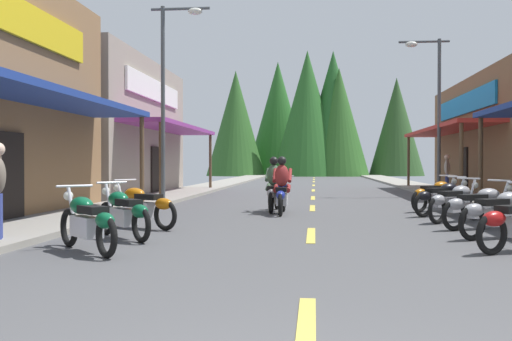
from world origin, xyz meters
name	(u,v)px	position (x,y,z in m)	size (l,w,h in m)	color
ground	(313,195)	(0.00, 23.71, -0.05)	(9.37, 77.41, 0.10)	#4C4C4F
sidewalk_left	(186,192)	(-5.78, 23.71, 0.06)	(2.19, 77.41, 0.12)	gray
sidewalk_right	(446,193)	(5.78, 23.71, 0.06)	(2.19, 77.41, 0.12)	gray
centerline_dashes	(313,190)	(0.00, 27.19, 0.01)	(0.16, 51.86, 0.01)	#E0C64C
storefront_left_far	(66,128)	(-10.83, 22.27, 2.90)	(9.78, 11.36, 5.81)	gray
streetlamp_left	(171,77)	(-4.80, 16.91, 4.31)	(2.02, 0.30, 6.72)	#474C51
streetlamp_right	(432,95)	(4.79, 21.75, 4.14)	(2.02, 0.30, 6.41)	#474C51
motorcycle_parked_right_1	(501,212)	(3.48, 8.41, 0.49)	(1.86, 1.23, 1.04)	black
motorcycle_parked_right_2	(480,206)	(3.53, 9.93, 0.49)	(1.89, 1.18, 1.04)	black
motorcycle_parked_right_3	(456,201)	(3.36, 11.40, 0.49)	(1.62, 1.55, 1.04)	black
motorcycle_parked_right_4	(443,197)	(3.41, 12.99, 0.49)	(1.79, 1.34, 1.04)	black
motorcycle_parked_right_5	(436,194)	(3.53, 14.49, 0.49)	(1.70, 1.46, 1.04)	black
motorcycle_parked_left_0	(87,221)	(-3.46, 6.03, 0.49)	(1.55, 1.62, 1.04)	black
motorcycle_parked_left_1	(124,212)	(-3.43, 7.71, 0.49)	(1.53, 1.64, 1.04)	black
motorcycle_parked_left_2	(142,205)	(-3.60, 9.43, 0.49)	(1.87, 1.21, 1.04)	black
rider_cruising_lead	(282,190)	(-0.82, 13.19, 0.66)	(0.60, 2.14, 1.57)	black
rider_cruising_trailing	(274,189)	(-1.09, 13.97, 0.66)	(0.60, 2.14, 1.57)	black
pedestrian_browsing	(447,171)	(5.76, 23.41, 1.02)	(0.36, 0.55, 1.76)	#333F8C
treeline_backdrop	(311,118)	(-0.33, 60.97, 6.17)	(23.11, 11.68, 13.27)	#225923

